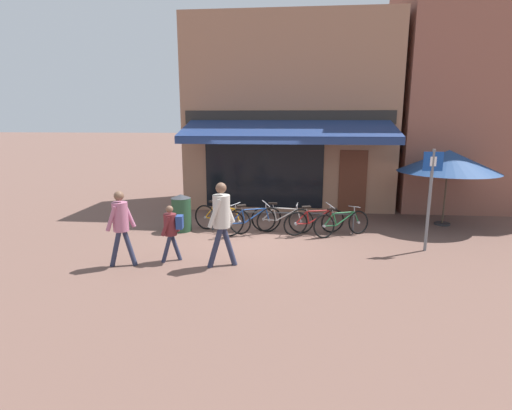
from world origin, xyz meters
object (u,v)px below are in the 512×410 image
bicycle_orange (222,218)px  pedestrian_adult (222,216)px  bicycle_silver (282,219)px  litter_bin (181,213)px  parking_sign (430,190)px  pedestrian_child (172,227)px  pedestrian_second_adult (121,221)px  bicycle_blue (250,221)px  cafe_parasol (448,161)px  bicycle_red (314,221)px  bicycle_green (341,223)px

bicycle_orange → pedestrian_adult: (0.49, -2.64, 0.73)m
bicycle_silver → litter_bin: 2.81m
pedestrian_adult → litter_bin: bearing=-56.8°
parking_sign → pedestrian_adult: bearing=-162.3°
pedestrian_child → pedestrian_second_adult: pedestrian_second_adult is taller
bicycle_blue → cafe_parasol: (5.59, 1.62, 1.50)m
bicycle_blue → pedestrian_second_adult: bearing=-161.2°
bicycle_orange → pedestrian_second_adult: size_ratio=1.04×
bicycle_red → bicycle_blue: bearing=164.2°
bicycle_silver → parking_sign: 3.86m
pedestrian_adult → parking_sign: (4.65, 1.49, 0.37)m
bicycle_blue → pedestrian_child: 2.69m
bicycle_red → bicycle_orange: bearing=157.0°
pedestrian_second_adult → parking_sign: parking_sign is taller
bicycle_red → pedestrian_child: (-3.21, -2.39, 0.42)m
bicycle_orange → bicycle_blue: bearing=5.4°
parking_sign → pedestrian_child: bearing=-167.4°
bicycle_green → parking_sign: 2.44m
bicycle_silver → pedestrian_second_adult: size_ratio=1.06×
litter_bin → parking_sign: parking_sign is taller
bicycle_silver → pedestrian_second_adult: bearing=-132.9°
bicycle_blue → litter_bin: (-1.96, 0.21, 0.13)m
pedestrian_second_adult → bicycle_blue: bearing=-123.8°
litter_bin → parking_sign: size_ratio=0.43×
bicycle_silver → litter_bin: bearing=-172.0°
pedestrian_second_adult → parking_sign: (6.77, 1.67, 0.48)m
pedestrian_second_adult → bicycle_red: bearing=-136.8°
pedestrian_adult → bicycle_orange: bearing=-78.2°
parking_sign → bicycle_red: bearing=156.9°
bicycle_blue → bicycle_orange: bearing=136.3°
pedestrian_child → litter_bin: size_ratio=1.21×
bicycle_orange → bicycle_red: bicycle_orange is taller
pedestrian_second_adult → litter_bin: 2.88m
pedestrian_child → litter_bin: pedestrian_child is taller
bicycle_silver → parking_sign: (3.47, -1.26, 1.11)m
pedestrian_child → bicycle_red: bearing=-150.0°
bicycle_green → pedestrian_adult: pedestrian_adult is taller
bicycle_silver → pedestrian_second_adult: (-3.30, -2.93, 0.63)m
cafe_parasol → pedestrian_second_adult: bearing=-152.4°
bicycle_red → litter_bin: 3.69m
bicycle_green → pedestrian_adult: size_ratio=0.87×
bicycle_blue → parking_sign: bearing=-39.8°
litter_bin → bicycle_silver: bearing=2.6°
pedestrian_child → litter_bin: 2.48m
litter_bin → parking_sign: 6.45m
bicycle_orange → bicycle_silver: size_ratio=0.98×
pedestrian_adult → cafe_parasol: 7.21m
bicycle_blue → pedestrian_adult: (-0.33, -2.41, 0.72)m
bicycle_silver → pedestrian_second_adult: pedestrian_second_adult is taller
bicycle_red → bicycle_green: 0.72m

